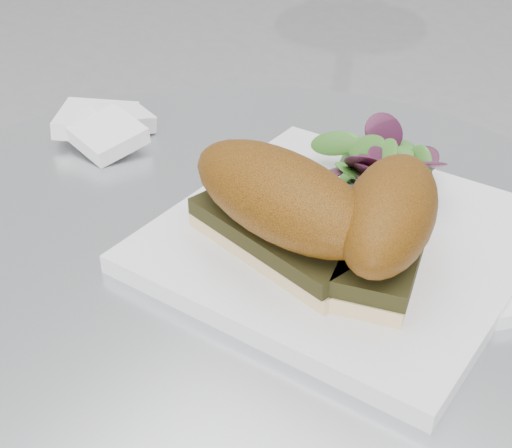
{
  "coord_description": "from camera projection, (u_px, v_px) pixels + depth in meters",
  "views": [
    {
      "loc": [
        0.3,
        -0.36,
        1.08
      ],
      "look_at": [
        0.01,
        0.0,
        0.77
      ],
      "focal_mm": 50.0,
      "sensor_mm": 36.0,
      "label": 1
    }
  ],
  "objects": [
    {
      "name": "plate",
      "position": [
        343.0,
        239.0,
        0.59
      ],
      "size": [
        0.29,
        0.29,
        0.02
      ],
      "primitive_type": "cube",
      "rotation": [
        0.0,
        0.0,
        0.05
      ],
      "color": "white",
      "rests_on": "table"
    },
    {
      "name": "sandwich_left",
      "position": [
        281.0,
        205.0,
        0.54
      ],
      "size": [
        0.19,
        0.11,
        0.08
      ],
      "rotation": [
        0.0,
        0.0,
        -0.17
      ],
      "color": "beige",
      "rests_on": "plate"
    },
    {
      "name": "sandwich_right",
      "position": [
        388.0,
        223.0,
        0.52
      ],
      "size": [
        0.11,
        0.16,
        0.08
      ],
      "rotation": [
        0.0,
        0.0,
        -1.25
      ],
      "color": "beige",
      "rests_on": "plate"
    },
    {
      "name": "salad",
      "position": [
        380.0,
        160.0,
        0.63
      ],
      "size": [
        0.1,
        0.1,
        0.05
      ],
      "primitive_type": null,
      "color": "#3D882C",
      "rests_on": "plate"
    },
    {
      "name": "napkin",
      "position": [
        103.0,
        133.0,
        0.74
      ],
      "size": [
        0.13,
        0.13,
        0.02
      ],
      "primitive_type": null,
      "rotation": [
        0.0,
        0.0,
        0.35
      ],
      "color": "white",
      "rests_on": "table"
    },
    {
      "name": "saucer",
      "position": [
        460.0,
        265.0,
        0.56
      ],
      "size": [
        0.14,
        0.14,
        0.01
      ],
      "primitive_type": "cylinder",
      "color": "white",
      "rests_on": "table"
    }
  ]
}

